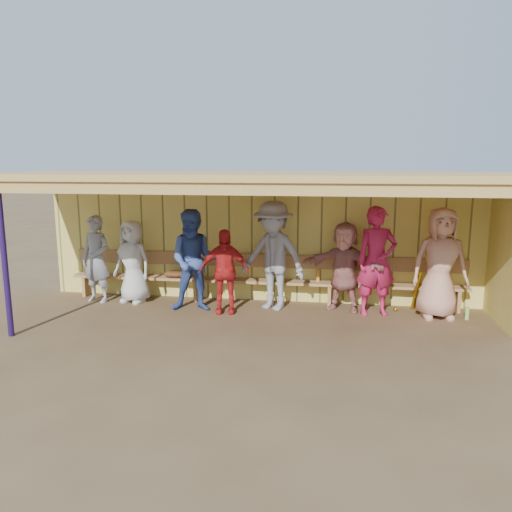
{
  "coord_description": "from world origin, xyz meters",
  "views": [
    {
      "loc": [
        1.32,
        -8.16,
        2.66
      ],
      "look_at": [
        0.0,
        0.35,
        1.05
      ],
      "focal_mm": 35.0,
      "sensor_mm": 36.0,
      "label": 1
    }
  ],
  "objects": [
    {
      "name": "player_f",
      "position": [
        1.55,
        0.81,
        0.81
      ],
      "size": [
        1.59,
        0.95,
        1.63
      ],
      "primitive_type": "imported",
      "rotation": [
        0.0,
        0.0,
        -0.33
      ],
      "color": "#BF746B",
      "rests_on": "ground"
    },
    {
      "name": "player_c",
      "position": [
        -1.13,
        0.4,
        0.93
      ],
      "size": [
        1.0,
        0.83,
        1.85
      ],
      "primitive_type": "imported",
      "rotation": [
        0.0,
        0.0,
        0.15
      ],
      "color": "#38519A",
      "rests_on": "ground"
    },
    {
      "name": "player_d",
      "position": [
        -0.57,
        0.34,
        0.76
      ],
      "size": [
        0.93,
        0.49,
        1.52
      ],
      "primitive_type": "imported",
      "rotation": [
        0.0,
        0.0,
        0.14
      ],
      "color": "red",
      "rests_on": "ground"
    },
    {
      "name": "player_b",
      "position": [
        -2.46,
        0.74,
        0.8
      ],
      "size": [
        0.89,
        0.7,
        1.6
      ],
      "primitive_type": "imported",
      "rotation": [
        0.0,
        0.0,
        -0.28
      ],
      "color": "silver",
      "rests_on": "ground"
    },
    {
      "name": "player_h",
      "position": [
        3.16,
        0.6,
        0.96
      ],
      "size": [
        1.0,
        0.71,
        1.93
      ],
      "primitive_type": "imported",
      "rotation": [
        0.0,
        0.0,
        0.1
      ],
      "color": "tan",
      "rests_on": "ground"
    },
    {
      "name": "player_e",
      "position": [
        0.26,
        0.71,
        1.0
      ],
      "size": [
        1.48,
        1.2,
        1.99
      ],
      "primitive_type": "imported",
      "rotation": [
        0.0,
        0.0,
        -0.42
      ],
      "color": "gray",
      "rests_on": "ground"
    },
    {
      "name": "player_a",
      "position": [
        -3.16,
        0.66,
        0.84
      ],
      "size": [
        0.69,
        0.53,
        1.69
      ],
      "primitive_type": "imported",
      "rotation": [
        0.0,
        0.0,
        -0.22
      ],
      "color": "gray",
      "rests_on": "ground"
    },
    {
      "name": "ground",
      "position": [
        0.0,
        0.0,
        0.0
      ],
      "size": [
        90.0,
        90.0,
        0.0
      ],
      "primitive_type": "plane",
      "color": "brown",
      "rests_on": "ground"
    },
    {
      "name": "bench",
      "position": [
        0.0,
        1.12,
        0.53
      ],
      "size": [
        7.6,
        0.34,
        0.93
      ],
      "color": "tan",
      "rests_on": "ground"
    },
    {
      "name": "dugout_equipment",
      "position": [
        -0.87,
        0.99,
        0.49
      ],
      "size": [
        5.62,
        0.62,
        0.8
      ],
      "color": "gold",
      "rests_on": "ground"
    },
    {
      "name": "player_g",
      "position": [
        2.1,
        0.62,
        0.96
      ],
      "size": [
        0.79,
        0.61,
        1.93
      ],
      "primitive_type": "imported",
      "rotation": [
        0.0,
        0.0,
        0.23
      ],
      "color": "#B21C47",
      "rests_on": "ground"
    },
    {
      "name": "dugout_structure",
      "position": [
        0.39,
        0.69,
        1.69
      ],
      "size": [
        8.8,
        3.2,
        2.5
      ],
      "color": "#E6D262",
      "rests_on": "ground"
    }
  ]
}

